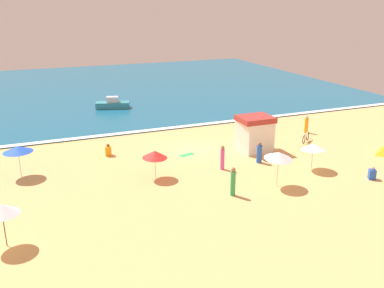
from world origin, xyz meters
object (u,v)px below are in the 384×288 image
object	(u,v)px
beachgoer_1	(233,182)
beachgoer_5	(259,153)
beach_umbrella_1	(18,149)
beachgoer_4	(372,174)
beach_umbrella_3	(279,156)
beachgoer_2	(267,134)
beachgoer_3	(222,158)
beachgoer_7	(255,135)
beach_umbrella_2	(155,154)
parked_bicycle	(306,137)
beachgoer_6	(306,125)
lifeguard_cabana	(255,133)
beachgoer_8	(244,125)
beach_umbrella_4	(313,147)
beachgoer_0	(108,151)
beach_umbrella_0	(1,209)
small_boat_0	(113,104)

from	to	relation	value
beachgoer_1	beachgoer_5	world-z (taller)	beachgoer_1
beach_umbrella_1	beachgoer_4	bearing A→B (deg)	-23.27
beach_umbrella_3	beachgoer_2	bearing A→B (deg)	62.01
beachgoer_3	beachgoer_7	distance (m)	7.66
beach_umbrella_1	beachgoer_4	size ratio (longest dim) A/B	2.96
beach_umbrella_2	parked_bicycle	world-z (taller)	beach_umbrella_2
beachgoer_1	beachgoer_6	xyz separation A→B (m)	(12.16, 9.16, -0.13)
lifeguard_cabana	beachgoer_4	size ratio (longest dim) A/B	3.13
lifeguard_cabana	beachgoer_4	world-z (taller)	lifeguard_cabana
beachgoer_1	beachgoer_4	distance (m)	9.83
beachgoer_2	beachgoer_4	world-z (taller)	beachgoer_4
beachgoer_3	beachgoer_6	world-z (taller)	beachgoer_3
lifeguard_cabana	beach_umbrella_2	world-z (taller)	lifeguard_cabana
parked_bicycle	beachgoer_2	distance (m)	3.32
parked_bicycle	beachgoer_5	xyz separation A→B (m)	(-6.23, -2.83, 0.34)
beachgoer_1	beachgoer_3	world-z (taller)	beachgoer_1
beachgoer_1	beachgoer_8	distance (m)	12.72
lifeguard_cabana	beach_umbrella_3	world-z (taller)	lifeguard_cabana
beach_umbrella_4	beachgoer_0	xyz separation A→B (m)	(-12.70, 8.20, -1.27)
beachgoer_6	beachgoer_8	xyz separation A→B (m)	(-5.48, 1.66, 0.12)
beach_umbrella_3	beach_umbrella_4	world-z (taller)	beach_umbrella_3
beachgoer_0	beachgoer_2	size ratio (longest dim) A/B	1.21
beachgoer_3	beachgoer_8	world-z (taller)	beachgoer_8
beachgoer_6	beachgoer_0	bearing A→B (deg)	177.62
beachgoer_7	beachgoer_8	world-z (taller)	beachgoer_8
beach_umbrella_0	beachgoer_0	size ratio (longest dim) A/B	2.38
beach_umbrella_2	beachgoer_6	world-z (taller)	beach_umbrella_2
beach_umbrella_0	beach_umbrella_4	bearing A→B (deg)	7.55
beach_umbrella_0	beachgoer_3	bearing A→B (deg)	19.60
beach_umbrella_3	beachgoer_7	distance (m)	9.90
beachgoer_1	beachgoer_5	size ratio (longest dim) A/B	1.17
beachgoer_2	beachgoer_8	size ratio (longest dim) A/B	0.43
beach_umbrella_0	beach_umbrella_2	world-z (taller)	beach_umbrella_0
lifeguard_cabana	beachgoer_8	distance (m)	4.39
beach_umbrella_3	beachgoer_6	world-z (taller)	beach_umbrella_3
beachgoer_5	small_boat_0	xyz separation A→B (m)	(-6.49, 20.38, -0.18)
beach_umbrella_1	beachgoer_8	world-z (taller)	beach_umbrella_1
beachgoer_5	beachgoer_6	world-z (taller)	beachgoer_6
beach_umbrella_3	beachgoer_3	size ratio (longest dim) A/B	1.35
beach_umbrella_0	beach_umbrella_4	xyz separation A→B (m)	(19.81, 2.63, -0.30)
beach_umbrella_1	beachgoer_0	world-z (taller)	beach_umbrella_1
beach_umbrella_4	beachgoer_7	size ratio (longest dim) A/B	2.33
beachgoer_0	beachgoer_7	distance (m)	12.52
beachgoer_4	beach_umbrella_4	bearing A→B (deg)	131.61
parked_bicycle	beach_umbrella_1	bearing A→B (deg)	177.49
beachgoer_6	beach_umbrella_3	bearing A→B (deg)	-134.73
beach_umbrella_0	beach_umbrella_1	distance (m)	9.00
beachgoer_2	beachgoer_0	bearing A→B (deg)	177.15
beachgoer_8	small_boat_0	world-z (taller)	beachgoer_8
beachgoer_2	beachgoer_5	bearing A→B (deg)	-126.67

